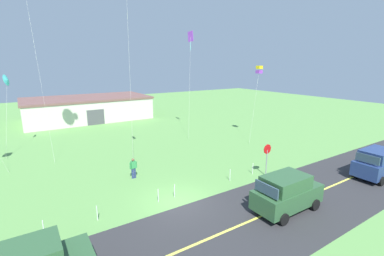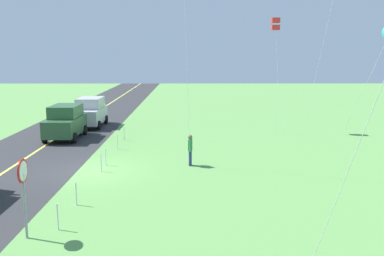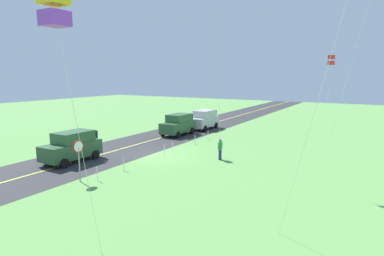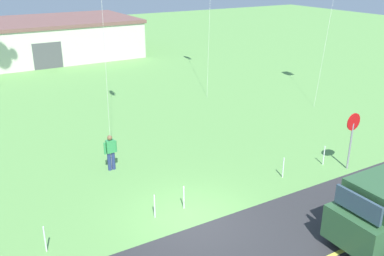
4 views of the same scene
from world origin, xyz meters
name	(u,v)px [view 3 (image 3 of 4)]	position (x,y,z in m)	size (l,w,h in m)	color
ground_plane	(158,155)	(0.00, 0.00, -0.05)	(120.00, 120.00, 0.10)	#60994C
asphalt_road	(121,149)	(0.00, -4.00, 0.00)	(120.00, 7.00, 0.00)	#2D2D30
road_centre_stripe	(121,149)	(0.00, -4.00, 0.01)	(120.00, 0.16, 0.00)	#E5E04C
car_suv_foreground	(72,146)	(4.86, -4.30, 1.15)	(4.40, 2.12, 2.24)	#2D5633
car_parked_west_far	(204,119)	(-13.14, -2.75, 1.15)	(4.40, 2.12, 2.24)	#B7B7BC
car_parked_west_near	(178,124)	(-8.29, -3.32, 1.15)	(4.40, 2.12, 2.24)	#2D5633
stop_sign	(79,153)	(7.81, -0.10, 1.80)	(0.76, 0.08, 2.56)	gray
person_adult_near	(220,149)	(-1.11, 5.05, 0.86)	(0.58, 0.22, 1.60)	navy
kite_green_far	(54,9)	(15.33, 8.31, 7.93)	(2.74, 1.75, 8.38)	silver
kite_pink_drift	(331,60)	(-11.45, 11.18, 7.72)	(2.56, 0.56, 8.17)	silver
fence_post_0	(208,135)	(-7.54, 0.70, 0.45)	(0.05, 0.05, 0.90)	silver
fence_post_1	(195,140)	(-4.90, 0.70, 0.45)	(0.05, 0.05, 0.90)	silver
fence_post_2	(173,148)	(-1.14, 0.70, 0.45)	(0.05, 0.05, 0.90)	silver
fence_post_3	(164,150)	(0.04, 0.70, 0.45)	(0.05, 0.05, 0.90)	silver
fence_post_4	(124,164)	(4.81, 0.70, 0.45)	(0.05, 0.05, 0.90)	silver
fence_post_5	(97,174)	(7.18, 0.70, 0.45)	(0.05, 0.05, 0.90)	silver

